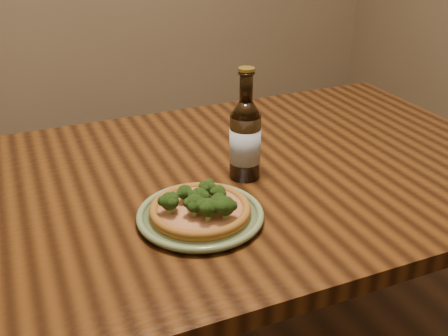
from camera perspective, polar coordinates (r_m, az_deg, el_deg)
name	(u,v)px	position (r m, az deg, el deg)	size (l,w,h in m)	color
table	(204,211)	(1.27, -2.24, -4.75)	(1.60, 0.90, 0.75)	#43240E
plate	(200,215)	(1.06, -2.60, -5.17)	(0.26, 0.26, 0.02)	#697C55
pizza	(201,208)	(1.05, -2.57, -4.34)	(0.20, 0.20, 0.06)	#8D5B1F
beer_bottle	(245,139)	(1.19, 2.32, 3.21)	(0.07, 0.07, 0.26)	black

